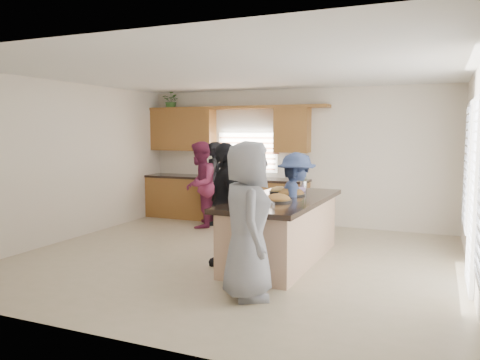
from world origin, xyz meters
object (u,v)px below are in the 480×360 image
at_px(salad_bowl, 245,200).
at_px(woman_left_front, 225,205).
at_px(island, 282,231).
at_px(woman_right_back, 296,204).
at_px(woman_left_back, 213,183).
at_px(woman_left_mid, 200,185).
at_px(woman_right_front, 247,220).

height_order(salad_bowl, woman_left_front, woman_left_front).
distance_m(island, woman_right_back, 0.55).
relative_size(island, woman_left_back, 1.59).
distance_m(woman_left_mid, woman_right_back, 2.70).
bearing_deg(salad_bowl, woman_right_back, 77.71).
xyz_separation_m(island, woman_right_back, (0.09, 0.42, 0.35)).
height_order(woman_left_back, woman_left_front, woman_left_front).
distance_m(island, woman_left_front, 1.00).
bearing_deg(woman_left_mid, island, 41.30).
distance_m(woman_right_back, woman_right_front, 2.06).
height_order(woman_left_mid, woman_left_front, woman_left_front).
bearing_deg(woman_left_front, woman_right_back, 101.84).
xyz_separation_m(woman_right_back, woman_right_front, (0.02, -2.06, 0.11)).
distance_m(island, woman_left_back, 3.03).
relative_size(salad_bowl, woman_left_mid, 0.23).
relative_size(salad_bowl, woman_right_back, 0.25).
relative_size(woman_left_mid, woman_right_back, 1.07).
xyz_separation_m(salad_bowl, woman_left_front, (-0.44, 0.31, -0.15)).
xyz_separation_m(woman_left_back, woman_left_front, (1.53, -2.71, 0.03)).
bearing_deg(woman_left_front, woman_right_front, -6.53).
relative_size(salad_bowl, woman_left_back, 0.23).
height_order(island, woman_right_front, woman_right_front).
bearing_deg(woman_right_back, salad_bowl, 142.84).
distance_m(woman_left_front, woman_right_back, 1.28).
xyz_separation_m(woman_left_mid, woman_right_back, (2.37, -1.29, -0.06)).
relative_size(island, woman_left_front, 1.53).
bearing_deg(woman_right_back, woman_left_back, 28.93).
bearing_deg(island, woman_left_back, 137.84).
bearing_deg(woman_left_back, island, 25.77).
height_order(woman_left_front, woman_right_back, woman_left_front).
relative_size(woman_right_back, woman_right_front, 0.88).
distance_m(island, woman_right_front, 1.71).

